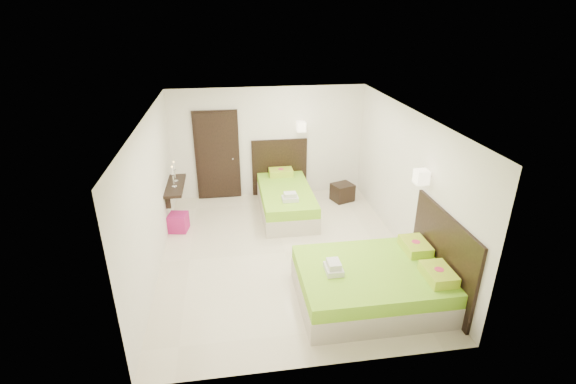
{
  "coord_description": "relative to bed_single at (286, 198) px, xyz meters",
  "views": [
    {
      "loc": [
        -0.93,
        -6.62,
        4.19
      ],
      "look_at": [
        0.1,
        0.3,
        1.1
      ],
      "focal_mm": 26.0,
      "sensor_mm": 36.0,
      "label": 1
    }
  ],
  "objects": [
    {
      "name": "bed_single",
      "position": [
        0.0,
        0.0,
        0.0
      ],
      "size": [
        1.32,
        2.2,
        1.82
      ],
      "color": "beige",
      "rests_on": "ground"
    },
    {
      "name": "nightstand",
      "position": [
        1.41,
        0.37,
        -0.12
      ],
      "size": [
        0.57,
        0.54,
        0.41
      ],
      "primitive_type": "cube",
      "rotation": [
        0.0,
        0.0,
        0.34
      ],
      "color": "black",
      "rests_on": "ground"
    },
    {
      "name": "ottoman",
      "position": [
        -2.3,
        -0.56,
        -0.15
      ],
      "size": [
        0.42,
        0.42,
        0.36
      ],
      "primitive_type": "cube",
      "rotation": [
        0.0,
        0.0,
        -0.17
      ],
      "color": "#9D145A",
      "rests_on": "ground"
    },
    {
      "name": "floor",
      "position": [
        -0.26,
        -1.73,
        -0.33
      ],
      "size": [
        5.5,
        5.5,
        0.0
      ],
      "primitive_type": "plane",
      "color": "beige",
      "rests_on": "ground"
    },
    {
      "name": "door",
      "position": [
        -1.46,
        0.97,
        0.72
      ],
      "size": [
        1.02,
        0.15,
        2.14
      ],
      "color": "black",
      "rests_on": "ground"
    },
    {
      "name": "console_shelf",
      "position": [
        -2.34,
        -0.13,
        0.49
      ],
      "size": [
        0.35,
        1.2,
        0.78
      ],
      "color": "black",
      "rests_on": "ground"
    },
    {
      "name": "bed_double",
      "position": [
        0.95,
        -3.29,
        0.0
      ],
      "size": [
        2.25,
        1.91,
        1.85
      ],
      "color": "beige",
      "rests_on": "ground"
    }
  ]
}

